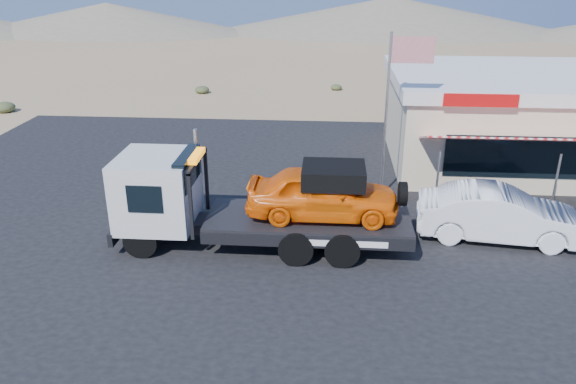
% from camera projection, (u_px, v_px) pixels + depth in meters
% --- Properties ---
extents(ground, '(120.00, 120.00, 0.00)m').
position_uv_depth(ground, '(239.00, 248.00, 17.36)').
color(ground, '#957A54').
rests_on(ground, ground).
extents(asphalt_lot, '(32.00, 24.00, 0.02)m').
position_uv_depth(asphalt_lot, '(307.00, 210.00, 19.98)').
color(asphalt_lot, black).
rests_on(asphalt_lot, ground).
extents(tow_truck, '(8.82, 2.62, 2.95)m').
position_uv_depth(tow_truck, '(255.00, 198.00, 16.95)').
color(tow_truck, black).
rests_on(tow_truck, asphalt_lot).
extents(white_sedan, '(5.23, 2.37, 1.66)m').
position_uv_depth(white_sedan, '(500.00, 215.00, 17.61)').
color(white_sedan, white).
rests_on(white_sedan, asphalt_lot).
extents(jerky_store, '(10.40, 9.97, 3.90)m').
position_uv_depth(jerky_store, '(511.00, 117.00, 24.14)').
color(jerky_store, beige).
rests_on(jerky_store, asphalt_lot).
extents(flagpole, '(1.55, 0.10, 6.00)m').
position_uv_depth(flagpole, '(394.00, 98.00, 19.73)').
color(flagpole, '#99999E').
rests_on(flagpole, asphalt_lot).
extents(distant_hills, '(126.00, 48.00, 4.20)m').
position_uv_depth(distant_hills, '(230.00, 17.00, 68.14)').
color(distant_hills, '#726B59').
rests_on(distant_hills, ground).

